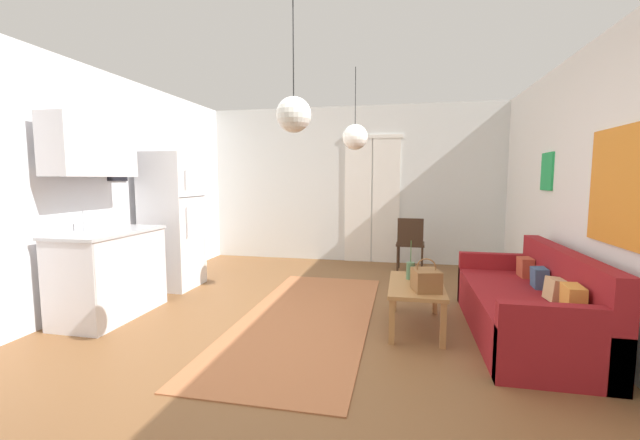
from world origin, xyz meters
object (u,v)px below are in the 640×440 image
Objects in this scene: refrigerator at (173,221)px; pendant_lamp_far at (355,137)px; couch at (531,308)px; handbag at (426,280)px; coffee_table at (416,289)px; pendant_lamp_near at (294,114)px; bamboo_vase at (410,271)px; accent_chair at (410,241)px.

pendant_lamp_far reaches higher than refrigerator.
handbag is at bearing -167.18° from couch.
coffee_table is 1.05× the size of pendant_lamp_near.
coffee_table is at bearing 107.88° from handbag.
bamboo_vase reaches higher than coffee_table.
bamboo_vase is 1.27× the size of handbag.
bamboo_vase is at bearing 108.53° from handbag.
bamboo_vase is 0.42× the size of pendant_lamp_near.
bamboo_vase is at bearing -12.65° from refrigerator.
couch is at bearing -1.14° from coffee_table.
bamboo_vase is 2.17m from accent_chair.
pendant_lamp_far reaches higher than bamboo_vase.
refrigerator is (-3.09, 0.83, 0.51)m from coffee_table.
handbag is at bearing 94.53° from accent_chair.
pendant_lamp_far is at bearing -4.29° from refrigerator.
couch is at bearing -11.76° from refrigerator.
accent_chair reaches higher than coffee_table.
pendant_lamp_near is at bearing -119.07° from bamboo_vase.
accent_chair is at bearing 68.43° from pendant_lamp_far.
handbag is (0.13, -0.38, 0.01)m from bamboo_vase.
refrigerator is 2.62m from pendant_lamp_far.
refrigerator is 3.44m from accent_chair.
pendant_lamp_far is (-1.69, 0.67, 1.62)m from couch.
couch is 2.74m from pendant_lamp_near.
couch is 4.23m from refrigerator.
handbag is 3.36m from refrigerator.
coffee_table is 1.78m from pendant_lamp_far.
coffee_table is 0.29m from handbag.
coffee_table is at bearing -15.10° from refrigerator.
accent_chair is (0.03, 2.17, -0.05)m from bamboo_vase.
handbag is 1.91m from pendant_lamp_near.
handbag is at bearing -49.59° from pendant_lamp_far.
pendant_lamp_near is (-0.85, -1.27, 1.47)m from coffee_table.
handbag is 0.33× the size of pendant_lamp_near.
bamboo_vase reaches higher than handbag.
pendant_lamp_near is (-0.83, -3.59, 1.37)m from accent_chair.
pendant_lamp_far is (0.17, 1.93, 0.05)m from pendant_lamp_near.
pendant_lamp_near is (2.24, -2.11, 0.96)m from refrigerator.
accent_chair is (-0.02, 2.32, 0.10)m from coffee_table.
pendant_lamp_near and pendant_lamp_far have the same top height.
refrigerator is 3.22m from pendant_lamp_near.
pendant_lamp_near reaches higher than accent_chair.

